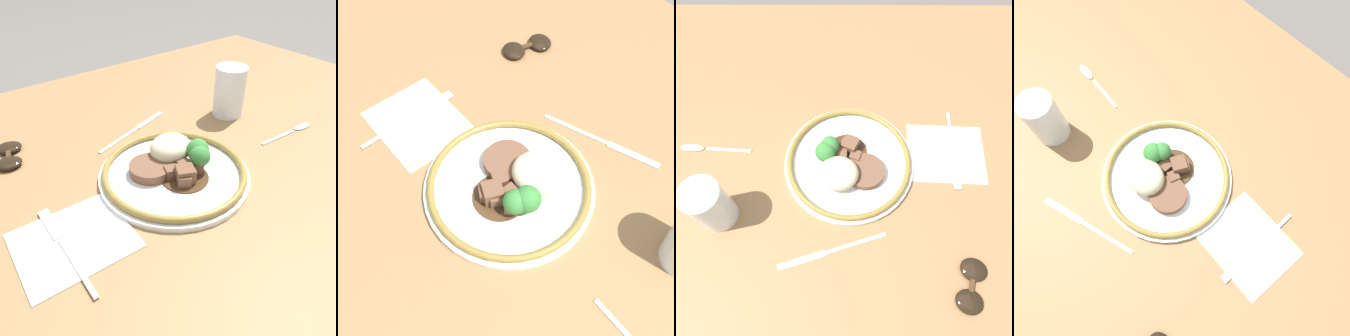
{
  "view_description": "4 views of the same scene",
  "coord_description": "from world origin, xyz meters",
  "views": [
    {
      "loc": [
        -0.33,
        -0.4,
        0.42
      ],
      "look_at": [
        -0.05,
        -0.04,
        0.07
      ],
      "focal_mm": 35.0,
      "sensor_mm": 36.0,
      "label": 1
    },
    {
      "loc": [
        0.25,
        -0.3,
        0.69
      ],
      "look_at": [
        -0.06,
        -0.02,
        0.07
      ],
      "focal_mm": 50.0,
      "sensor_mm": 36.0,
      "label": 2
    },
    {
      "loc": [
        -0.02,
        0.27,
        0.68
      ],
      "look_at": [
        -0.02,
        -0.01,
        0.08
      ],
      "focal_mm": 35.0,
      "sensor_mm": 36.0,
      "label": 3
    },
    {
      "loc": [
        -0.24,
        0.11,
        0.7
      ],
      "look_at": [
        -0.05,
        -0.07,
        0.08
      ],
      "focal_mm": 35.0,
      "sensor_mm": 36.0,
      "label": 4
    }
  ],
  "objects": [
    {
      "name": "napkin",
      "position": [
        -0.24,
        -0.06,
        0.05
      ],
      "size": [
        0.17,
        0.15,
        0.0
      ],
      "color": "white",
      "rests_on": "dining_table"
    },
    {
      "name": "sunglasses",
      "position": [
        -0.25,
        0.21,
        0.06
      ],
      "size": [
        0.08,
        0.11,
        0.02
      ],
      "rotation": [
        0.0,
        0.0,
        -0.3
      ],
      "color": "black",
      "rests_on": "dining_table"
    },
    {
      "name": "knife",
      "position": [
        0.01,
        0.15,
        0.05
      ],
      "size": [
        0.21,
        0.07,
        0.0
      ],
      "rotation": [
        0.0,
        0.0,
        0.31
      ],
      "color": "silver",
      "rests_on": "dining_table"
    },
    {
      "name": "ground_plane",
      "position": [
        0.0,
        0.0,
        0.0
      ],
      "size": [
        8.0,
        8.0,
        0.0
      ],
      "primitive_type": "plane",
      "color": "#5B5651"
    },
    {
      "name": "dining_table",
      "position": [
        0.0,
        0.0,
        0.02
      ],
      "size": [
        1.52,
        1.08,
        0.05
      ],
      "color": "olive",
      "rests_on": "ground"
    },
    {
      "name": "juice_glass",
      "position": [
        0.22,
        0.08,
        0.1
      ],
      "size": [
        0.07,
        0.07,
        0.12
      ],
      "color": "yellow",
      "rests_on": "dining_table"
    },
    {
      "name": "plate",
      "position": [
        -0.03,
        -0.03,
        0.06
      ],
      "size": [
        0.27,
        0.27,
        0.06
      ],
      "color": "white",
      "rests_on": "dining_table"
    },
    {
      "name": "fork",
      "position": [
        -0.26,
        -0.06,
        0.05
      ],
      "size": [
        0.02,
        0.19,
        0.0
      ],
      "rotation": [
        0.0,
        0.0,
        1.55
      ],
      "color": "silver",
      "rests_on": "napkin"
    },
    {
      "name": "spoon",
      "position": [
        0.29,
        -0.07,
        0.05
      ],
      "size": [
        0.16,
        0.02,
        0.01
      ],
      "rotation": [
        0.0,
        0.0,
        -0.06
      ],
      "color": "silver",
      "rests_on": "dining_table"
    }
  ]
}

